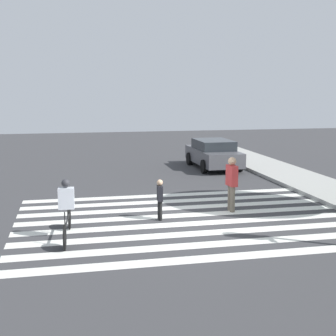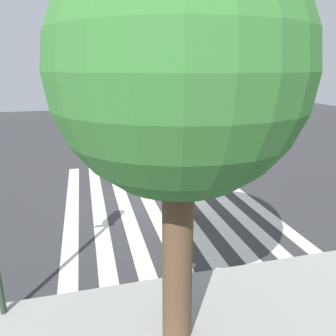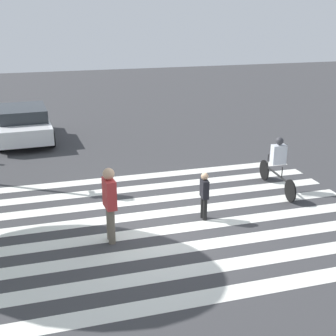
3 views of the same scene
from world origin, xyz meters
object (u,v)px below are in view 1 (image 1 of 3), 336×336
object	(u,v)px
pedestrian_child_with_backpack	(232,181)
pedestrian_adult_tall_backpack	(160,197)
car_parked_silver_sedan	(213,154)
cyclist_mid_street	(67,206)

from	to	relation	value
pedestrian_child_with_backpack	pedestrian_adult_tall_backpack	xyz separation A→B (m)	(0.51, -2.41, -0.30)
car_parked_silver_sedan	pedestrian_adult_tall_backpack	bearing A→B (deg)	-27.39
cyclist_mid_street	car_parked_silver_sedan	bearing A→B (deg)	148.49
car_parked_silver_sedan	cyclist_mid_street	bearing A→B (deg)	-36.10
pedestrian_child_with_backpack	pedestrian_adult_tall_backpack	distance (m)	2.49
pedestrian_adult_tall_backpack	car_parked_silver_sedan	distance (m)	9.68
pedestrian_adult_tall_backpack	cyclist_mid_street	world-z (taller)	cyclist_mid_street
pedestrian_child_with_backpack	cyclist_mid_street	size ratio (longest dim) A/B	0.74
pedestrian_adult_tall_backpack	cyclist_mid_street	size ratio (longest dim) A/B	0.52
pedestrian_child_with_backpack	cyclist_mid_street	xyz separation A→B (m)	(1.76, -5.11, -0.13)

